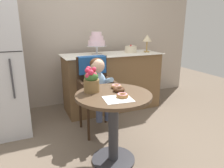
# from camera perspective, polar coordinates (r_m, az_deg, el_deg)

# --- Properties ---
(ground_plane) EXTENTS (8.00, 8.00, 0.00)m
(ground_plane) POSITION_cam_1_polar(r_m,az_deg,el_deg) (2.28, 0.37, -20.11)
(ground_plane) COLOR #6B5B4C
(back_wall) EXTENTS (4.80, 0.10, 2.70)m
(back_wall) POSITION_cam_1_polar(r_m,az_deg,el_deg) (3.61, -12.03, 15.84)
(back_wall) COLOR #B2A393
(back_wall) RESTS_ON ground
(cafe_table) EXTENTS (0.72, 0.72, 0.72)m
(cafe_table) POSITION_cam_1_polar(r_m,az_deg,el_deg) (2.02, 0.40, -8.40)
(cafe_table) COLOR #4C3826
(cafe_table) RESTS_ON ground
(wicker_chair) EXTENTS (0.42, 0.45, 0.95)m
(wicker_chair) POSITION_cam_1_polar(r_m,az_deg,el_deg) (2.65, -4.83, 0.61)
(wicker_chair) COLOR #332114
(wicker_chair) RESTS_ON ground
(seated_child) EXTENTS (0.27, 0.32, 0.73)m
(seated_child) POSITION_cam_1_polar(r_m,az_deg,el_deg) (2.50, -3.69, 0.58)
(seated_child) COLOR #8CADCC
(seated_child) RESTS_ON ground
(paper_napkin) EXTENTS (0.26, 0.23, 0.00)m
(paper_napkin) POSITION_cam_1_polar(r_m,az_deg,el_deg) (1.80, 1.67, -4.16)
(paper_napkin) COLOR white
(paper_napkin) RESTS_ON cafe_table
(donut_front) EXTENTS (0.11, 0.11, 0.04)m
(donut_front) POSITION_cam_1_polar(r_m,az_deg,el_deg) (1.84, 2.86, -3.13)
(donut_front) COLOR #936033
(donut_front) RESTS_ON cafe_table
(donut_mid) EXTENTS (0.11, 0.11, 0.04)m
(donut_mid) POSITION_cam_1_polar(r_m,az_deg,el_deg) (2.01, 1.91, -1.44)
(donut_mid) COLOR #4C2D19
(donut_mid) RESTS_ON cafe_table
(donut_side) EXTENTS (0.11, 0.11, 0.04)m
(donut_side) POSITION_cam_1_polar(r_m,az_deg,el_deg) (2.11, 1.17, -0.58)
(donut_side) COLOR #AD7542
(donut_side) RESTS_ON cafe_table
(flower_vase) EXTENTS (0.15, 0.15, 0.24)m
(flower_vase) POSITION_cam_1_polar(r_m,az_deg,el_deg) (1.98, -5.69, 1.03)
(flower_vase) COLOR brown
(flower_vase) RESTS_ON cafe_table
(display_counter) EXTENTS (1.56, 0.62, 0.90)m
(display_counter) POSITION_cam_1_polar(r_m,az_deg,el_deg) (3.37, 0.00, 0.77)
(display_counter) COLOR brown
(display_counter) RESTS_ON ground
(tiered_cake_stand) EXTENTS (0.30, 0.30, 0.34)m
(tiered_cake_stand) POSITION_cam_1_polar(r_m,az_deg,el_deg) (3.17, -4.25, 11.66)
(tiered_cake_stand) COLOR silver
(tiered_cake_stand) RESTS_ON display_counter
(round_layer_cake) EXTENTS (0.19, 0.19, 0.13)m
(round_layer_cake) POSITION_cam_1_polar(r_m,az_deg,el_deg) (3.45, 5.15, 9.49)
(round_layer_cake) COLOR beige
(round_layer_cake) RESTS_ON display_counter
(table_lamp) EXTENTS (0.15, 0.15, 0.28)m
(table_lamp) POSITION_cam_1_polar(r_m,az_deg,el_deg) (3.51, 9.63, 12.14)
(table_lamp) COLOR #B28C47
(table_lamp) RESTS_ON display_counter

